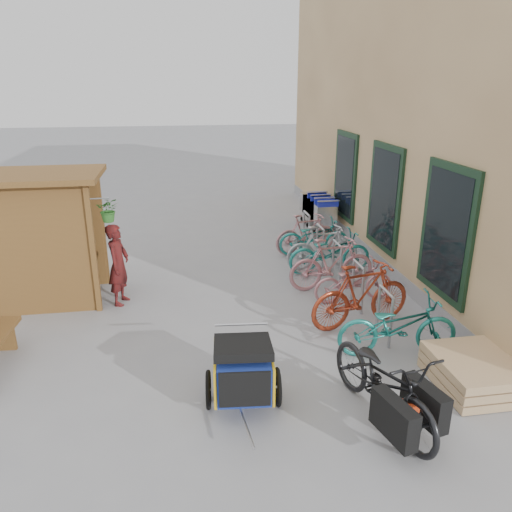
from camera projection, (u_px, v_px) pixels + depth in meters
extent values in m
plane|color=gray|center=(240.00, 352.00, 7.62)|extent=(80.00, 80.00, 0.00)
cube|color=tan|center=(489.00, 99.00, 11.63)|extent=(6.00, 13.00, 7.00)
cube|color=gray|center=(359.00, 242.00, 12.30)|extent=(0.18, 13.00, 0.30)
cube|color=black|center=(446.00, 232.00, 8.08)|extent=(0.06, 1.50, 2.20)
cube|color=black|center=(445.00, 232.00, 8.08)|extent=(0.02, 1.25, 1.95)
cube|color=black|center=(385.00, 198.00, 10.41)|extent=(0.06, 1.50, 2.20)
cube|color=black|center=(383.00, 198.00, 10.40)|extent=(0.02, 1.25, 1.95)
cube|color=black|center=(345.00, 176.00, 12.73)|extent=(0.06, 1.50, 2.20)
cube|color=black|center=(344.00, 176.00, 12.73)|extent=(0.02, 1.25, 1.95)
cube|color=brown|center=(93.00, 250.00, 8.61)|extent=(0.09, 0.09, 2.30)
cube|color=brown|center=(5.00, 233.00, 9.54)|extent=(0.09, 0.09, 2.30)
cube|color=brown|center=(102.00, 229.00, 9.82)|extent=(0.09, 0.09, 2.30)
cube|color=brown|center=(39.00, 252.00, 8.50)|extent=(1.80, 0.05, 2.30)
cube|color=brown|center=(54.00, 231.00, 9.65)|extent=(1.80, 0.05, 2.30)
cube|color=brown|center=(37.00, 176.00, 8.67)|extent=(2.15, 1.65, 0.10)
cube|color=brown|center=(37.00, 255.00, 9.13)|extent=(1.30, 1.15, 0.04)
cube|color=brown|center=(32.00, 223.00, 8.93)|extent=(1.30, 1.15, 0.04)
cylinder|color=#A5A8AD|center=(98.00, 198.00, 8.33)|extent=(0.36, 0.02, 0.02)
imported|color=#296423|center=(109.00, 210.00, 8.42)|extent=(0.38, 0.33, 0.42)
cylinder|color=#A5A8AD|center=(391.00, 323.00, 7.60)|extent=(0.05, 0.05, 0.84)
cylinder|color=#A5A8AD|center=(378.00, 309.00, 8.07)|extent=(0.05, 0.05, 0.84)
cylinder|color=#A5A8AD|center=(387.00, 292.00, 7.69)|extent=(0.05, 0.50, 0.05)
cylinder|color=#A5A8AD|center=(363.00, 292.00, 8.72)|extent=(0.05, 0.05, 0.84)
cylinder|color=#A5A8AD|center=(353.00, 281.00, 9.18)|extent=(0.05, 0.05, 0.84)
cylinder|color=#A5A8AD|center=(359.00, 265.00, 8.81)|extent=(0.05, 0.50, 0.05)
cylinder|color=#A5A8AD|center=(341.00, 268.00, 9.83)|extent=(0.05, 0.05, 0.84)
cylinder|color=#A5A8AD|center=(333.00, 259.00, 10.30)|extent=(0.05, 0.05, 0.84)
cylinder|color=#A5A8AD|center=(338.00, 244.00, 9.93)|extent=(0.05, 0.50, 0.05)
cylinder|color=#A5A8AD|center=(323.00, 249.00, 10.95)|extent=(0.05, 0.05, 0.84)
cylinder|color=#A5A8AD|center=(317.00, 242.00, 11.41)|extent=(0.05, 0.05, 0.84)
cylinder|color=#A5A8AD|center=(321.00, 227.00, 11.04)|extent=(0.05, 0.50, 0.05)
cylinder|color=#A5A8AD|center=(309.00, 233.00, 12.07)|extent=(0.05, 0.05, 0.84)
cylinder|color=#A5A8AD|center=(304.00, 227.00, 12.53)|extent=(0.05, 0.05, 0.84)
cylinder|color=#A5A8AD|center=(307.00, 214.00, 12.16)|extent=(0.05, 0.50, 0.05)
cube|color=tan|center=(472.00, 381.00, 6.76)|extent=(1.00, 1.20, 0.12)
cube|color=tan|center=(474.00, 372.00, 6.71)|extent=(1.00, 1.20, 0.12)
cube|color=tan|center=(475.00, 363.00, 6.66)|extent=(1.00, 1.20, 0.12)
cube|color=brown|center=(0.00, 337.00, 7.61)|extent=(0.44, 0.10, 0.44)
cube|color=silver|center=(323.00, 212.00, 13.24)|extent=(0.54, 0.84, 0.51)
cube|color=#1C25B6|center=(328.00, 203.00, 12.72)|extent=(0.54, 0.04, 0.18)
cylinder|color=silver|center=(329.00, 201.00, 12.67)|extent=(0.57, 0.04, 0.04)
cylinder|color=black|center=(318.00, 236.00, 13.06)|extent=(0.04, 0.12, 0.12)
cube|color=silver|center=(319.00, 209.00, 13.56)|extent=(0.54, 0.84, 0.51)
cube|color=#1C25B6|center=(324.00, 200.00, 13.05)|extent=(0.54, 0.04, 0.18)
cylinder|color=silver|center=(325.00, 198.00, 13.00)|extent=(0.57, 0.04, 0.04)
cylinder|color=black|center=(314.00, 232.00, 13.38)|extent=(0.04, 0.12, 0.12)
cube|color=silver|center=(316.00, 206.00, 13.88)|extent=(0.54, 0.84, 0.51)
cube|color=#1C25B6|center=(321.00, 198.00, 13.37)|extent=(0.54, 0.04, 0.18)
cylinder|color=silver|center=(321.00, 195.00, 13.32)|extent=(0.57, 0.04, 0.04)
cylinder|color=black|center=(311.00, 228.00, 13.70)|extent=(0.04, 0.12, 0.12)
cube|color=silver|center=(312.00, 203.00, 14.20)|extent=(0.54, 0.84, 0.51)
cube|color=#1C25B6|center=(317.00, 195.00, 13.69)|extent=(0.54, 0.04, 0.18)
cylinder|color=silver|center=(317.00, 192.00, 13.64)|extent=(0.57, 0.04, 0.04)
cylinder|color=black|center=(308.00, 225.00, 14.02)|extent=(0.04, 0.12, 0.12)
cube|color=#1C329B|center=(243.00, 370.00, 6.24)|extent=(0.73, 0.92, 0.50)
cube|color=gold|center=(215.00, 371.00, 6.21)|extent=(0.11, 0.86, 0.50)
cube|color=gold|center=(271.00, 369.00, 6.26)|extent=(0.11, 0.86, 0.50)
cube|color=black|center=(245.00, 389.00, 5.80)|extent=(0.61, 0.09, 0.46)
cube|color=black|center=(243.00, 347.00, 6.18)|extent=(0.79, 0.89, 0.25)
torus|color=black|center=(208.00, 390.00, 6.30)|extent=(0.10, 0.50, 0.50)
torus|color=black|center=(278.00, 387.00, 6.35)|extent=(0.10, 0.50, 0.50)
cylinder|color=#B7B7BC|center=(246.00, 426.00, 5.63)|extent=(0.10, 0.73, 0.03)
cylinder|color=#B7B7BC|center=(241.00, 324.00, 6.55)|extent=(0.69, 0.10, 0.03)
imported|color=black|center=(383.00, 381.00, 5.96)|extent=(1.13, 2.11, 1.05)
cube|color=black|center=(394.00, 419.00, 5.42)|extent=(0.32, 0.67, 0.45)
cube|color=black|center=(425.00, 403.00, 5.69)|extent=(0.32, 0.67, 0.45)
cube|color=red|center=(410.00, 407.00, 5.54)|extent=(0.16, 0.20, 0.12)
imported|color=maroon|center=(118.00, 265.00, 9.05)|extent=(0.50, 0.63, 1.51)
imported|color=#1F7F78|center=(398.00, 326.00, 7.40)|extent=(1.85, 0.79, 0.95)
imported|color=#9E351C|center=(361.00, 295.00, 8.26)|extent=(1.93, 0.92, 1.12)
imported|color=#C27D85|center=(354.00, 281.00, 9.24)|extent=(1.56, 0.62, 0.80)
imported|color=#C27D85|center=(332.00, 264.00, 9.76)|extent=(1.79, 0.65, 1.05)
imported|color=#1F7F78|center=(330.00, 252.00, 10.57)|extent=(1.80, 0.68, 0.94)
imported|color=#AEAEB3|center=(323.00, 247.00, 10.81)|extent=(1.67, 0.58, 0.98)
imported|color=#1F7F78|center=(314.00, 237.00, 11.70)|extent=(1.68, 0.64, 0.87)
imported|color=#C27D85|center=(306.00, 233.00, 11.85)|extent=(1.64, 0.77, 0.95)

